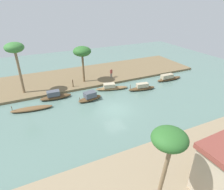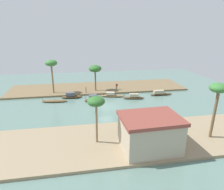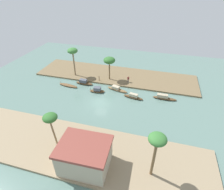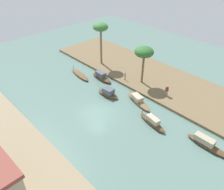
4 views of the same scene
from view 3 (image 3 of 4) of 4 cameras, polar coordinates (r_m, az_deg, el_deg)
The scene contains 16 objects.
river_water at distance 36.93m, azimuth -3.72°, elevation -2.42°, with size 64.45×64.45×0.00m, color slate.
riverbank_left at distance 46.80m, azimuth 1.11°, elevation 6.24°, with size 40.02×10.03×0.35m, color brown.
riverbank_right at distance 28.63m, azimuth -11.94°, elevation -16.06°, with size 40.02×10.03×0.35m, color #937F60.
sampan_midstream at distance 43.44m, azimuth -13.61°, elevation 2.98°, with size 4.99×1.64×0.92m.
sampan_with_red_awning at distance 40.09m, azimuth -4.68°, elevation 1.54°, with size 3.50×1.71×1.21m.
sampan_with_tall_canopy at distance 40.58m, azimuth 1.55°, elevation 1.92°, with size 4.98×2.15×1.01m.
sampan_open_hull at distance 39.18m, azimuth 16.02°, elevation -0.74°, with size 4.86×1.04×1.09m.
sampan_downstream_large at distance 38.19m, azimuth 6.74°, elevation -0.50°, with size 4.31×1.56×1.09m.
sampan_foreground at distance 43.44m, azimuth -8.82°, elevation 3.91°, with size 4.25×1.28×1.20m.
person_on_near_bank at distance 43.16m, azimuth 5.13°, elevation 4.90°, with size 0.49×0.46×1.54m.
mooring_post at distance 43.84m, azimuth -4.08°, elevation 5.28°, with size 0.14×0.14×1.18m, color #4C3823.
palm_tree_left_near at distance 42.61m, azimuth -0.85°, elevation 10.75°, with size 2.74×2.74×5.64m.
palm_tree_left_far at distance 45.14m, azimuth -12.31°, elevation 13.15°, with size 2.45×2.45×7.06m.
palm_tree_right_tall at distance 26.14m, azimuth -18.88°, elevation -7.04°, with size 2.03×2.03×5.81m.
palm_tree_right_short at distance 21.12m, azimuth 14.00°, elevation -14.13°, with size 2.10×2.10×7.04m.
riverside_building at distance 24.73m, azimuth -8.57°, elevation -18.37°, with size 6.70×5.37×3.93m.
Camera 3 is at (-10.35, 28.06, 21.66)m, focal length 29.03 mm.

